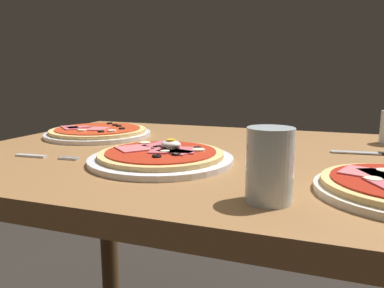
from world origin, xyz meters
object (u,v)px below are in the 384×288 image
Objects in this scene: pizza_foreground at (161,157)px; knife at (381,154)px; pizza_across_left at (98,132)px; dining_table at (228,199)px; water_glass_far at (269,170)px; fork at (42,157)px.

pizza_foreground is 0.51m from knife.
pizza_across_left is at bearing 142.56° from pizza_foreground.
dining_table is 11.74× the size of water_glass_far.
dining_table is 4.09× the size of pizza_across_left.
fork is at bearing -169.37° from pizza_foreground.
pizza_foreground is 0.31m from water_glass_far.
dining_table is at bearing 113.85° from water_glass_far.
dining_table is 0.46m from pizza_across_left.
dining_table is 0.38m from water_glass_far.
pizza_across_left is 0.77m from knife.
water_glass_far is at bearing -116.05° from knife.
pizza_across_left is 2.87× the size of water_glass_far.
fork is 0.81× the size of knife.
pizza_across_left is at bearing 179.48° from knife.
fork is 0.78m from knife.
pizza_foreground is at bearing -152.16° from knife.
fork is (0.05, -0.30, -0.01)m from pizza_across_left.
pizza_across_left is at bearing 166.07° from dining_table.
water_glass_far reaches higher than pizza_foreground.
water_glass_far is at bearing -34.83° from pizza_foreground.
pizza_foreground is 1.57× the size of knife.
dining_table is 4.20× the size of pizza_foreground.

